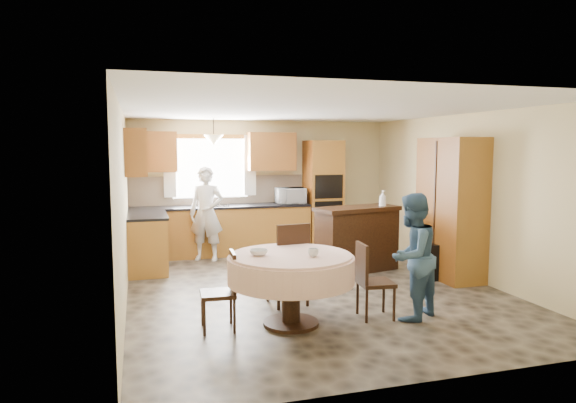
# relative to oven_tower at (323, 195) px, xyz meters

# --- Properties ---
(floor) EXTENTS (5.00, 6.00, 0.01)m
(floor) POSITION_rel_oven_tower_xyz_m (-1.15, -2.69, -1.06)
(floor) COLOR brown
(floor) RESTS_ON ground
(ceiling) EXTENTS (5.00, 6.00, 0.01)m
(ceiling) POSITION_rel_oven_tower_xyz_m (-1.15, -2.69, 1.44)
(ceiling) COLOR white
(ceiling) RESTS_ON wall_back
(wall_back) EXTENTS (5.00, 0.02, 2.50)m
(wall_back) POSITION_rel_oven_tower_xyz_m (-1.15, 0.31, 0.19)
(wall_back) COLOR tan
(wall_back) RESTS_ON floor
(wall_front) EXTENTS (5.00, 0.02, 2.50)m
(wall_front) POSITION_rel_oven_tower_xyz_m (-1.15, -5.69, 0.19)
(wall_front) COLOR tan
(wall_front) RESTS_ON floor
(wall_left) EXTENTS (0.02, 6.00, 2.50)m
(wall_left) POSITION_rel_oven_tower_xyz_m (-3.65, -2.69, 0.19)
(wall_left) COLOR tan
(wall_left) RESTS_ON floor
(wall_right) EXTENTS (0.02, 6.00, 2.50)m
(wall_right) POSITION_rel_oven_tower_xyz_m (1.35, -2.69, 0.19)
(wall_right) COLOR tan
(wall_right) RESTS_ON floor
(window) EXTENTS (1.40, 0.03, 1.10)m
(window) POSITION_rel_oven_tower_xyz_m (-2.15, 0.29, 0.54)
(window) COLOR white
(window) RESTS_ON wall_back
(curtain_left) EXTENTS (0.22, 0.02, 1.15)m
(curtain_left) POSITION_rel_oven_tower_xyz_m (-2.90, 0.24, 0.59)
(curtain_left) COLOR white
(curtain_left) RESTS_ON wall_back
(curtain_right) EXTENTS (0.22, 0.02, 1.15)m
(curtain_right) POSITION_rel_oven_tower_xyz_m (-1.40, 0.24, 0.59)
(curtain_right) COLOR white
(curtain_right) RESTS_ON wall_back
(base_cab_back) EXTENTS (3.30, 0.60, 0.88)m
(base_cab_back) POSITION_rel_oven_tower_xyz_m (-2.00, 0.01, -0.62)
(base_cab_back) COLOR #C48A34
(base_cab_back) RESTS_ON floor
(counter_back) EXTENTS (3.30, 0.64, 0.04)m
(counter_back) POSITION_rel_oven_tower_xyz_m (-2.00, 0.01, -0.16)
(counter_back) COLOR black
(counter_back) RESTS_ON base_cab_back
(base_cab_left) EXTENTS (0.60, 1.20, 0.88)m
(base_cab_left) POSITION_rel_oven_tower_xyz_m (-3.35, -0.89, -0.62)
(base_cab_left) COLOR #C48A34
(base_cab_left) RESTS_ON floor
(counter_left) EXTENTS (0.64, 1.20, 0.04)m
(counter_left) POSITION_rel_oven_tower_xyz_m (-3.35, -0.89, -0.16)
(counter_left) COLOR black
(counter_left) RESTS_ON base_cab_left
(backsplash) EXTENTS (3.30, 0.02, 0.55)m
(backsplash) POSITION_rel_oven_tower_xyz_m (-2.00, 0.30, 0.12)
(backsplash) COLOR #CFB091
(backsplash) RESTS_ON wall_back
(wall_cab_left) EXTENTS (0.85, 0.33, 0.72)m
(wall_cab_left) POSITION_rel_oven_tower_xyz_m (-3.20, 0.15, 0.85)
(wall_cab_left) COLOR #A56229
(wall_cab_left) RESTS_ON wall_back
(wall_cab_right) EXTENTS (0.90, 0.33, 0.72)m
(wall_cab_right) POSITION_rel_oven_tower_xyz_m (-1.00, 0.15, 0.85)
(wall_cab_right) COLOR #A56229
(wall_cab_right) RESTS_ON wall_back
(wall_cab_side) EXTENTS (0.33, 1.20, 0.72)m
(wall_cab_side) POSITION_rel_oven_tower_xyz_m (-3.48, -0.89, 0.85)
(wall_cab_side) COLOR #A56229
(wall_cab_side) RESTS_ON wall_left
(oven_tower) EXTENTS (0.66, 0.62, 2.12)m
(oven_tower) POSITION_rel_oven_tower_xyz_m (0.00, 0.00, 0.00)
(oven_tower) COLOR #C48A34
(oven_tower) RESTS_ON floor
(oven_upper) EXTENTS (0.56, 0.01, 0.45)m
(oven_upper) POSITION_rel_oven_tower_xyz_m (0.00, -0.31, 0.19)
(oven_upper) COLOR black
(oven_upper) RESTS_ON oven_tower
(oven_lower) EXTENTS (0.56, 0.01, 0.45)m
(oven_lower) POSITION_rel_oven_tower_xyz_m (0.00, -0.31, -0.31)
(oven_lower) COLOR black
(oven_lower) RESTS_ON oven_tower
(pendant) EXTENTS (0.36, 0.36, 0.18)m
(pendant) POSITION_rel_oven_tower_xyz_m (-2.15, -0.19, 1.06)
(pendant) COLOR beige
(pendant) RESTS_ON ceiling
(sideboard) EXTENTS (1.46, 0.86, 0.98)m
(sideboard) POSITION_rel_oven_tower_xyz_m (-0.10, -1.86, -0.57)
(sideboard) COLOR #311B0D
(sideboard) RESTS_ON floor
(space_heater) EXTENTS (0.43, 0.32, 0.55)m
(space_heater) POSITION_rel_oven_tower_xyz_m (0.80, -2.69, -0.79)
(space_heater) COLOR black
(space_heater) RESTS_ON floor
(cupboard) EXTENTS (0.56, 1.12, 2.13)m
(cupboard) POSITION_rel_oven_tower_xyz_m (1.07, -2.67, 0.01)
(cupboard) COLOR #C48A34
(cupboard) RESTS_ON floor
(dining_table) EXTENTS (1.41, 1.41, 0.81)m
(dining_table) POSITION_rel_oven_tower_xyz_m (-1.86, -4.01, -0.43)
(dining_table) COLOR #311B0D
(dining_table) RESTS_ON floor
(chair_left) EXTENTS (0.39, 0.39, 0.86)m
(chair_left) POSITION_rel_oven_tower_xyz_m (-2.60, -3.93, -0.59)
(chair_left) COLOR #311B0D
(chair_left) RESTS_ON floor
(chair_back) EXTENTS (0.50, 0.50, 1.05)m
(chair_back) POSITION_rel_oven_tower_xyz_m (-1.67, -3.33, -0.48)
(chair_back) COLOR #311B0D
(chair_back) RESTS_ON floor
(chair_right) EXTENTS (0.42, 0.42, 0.89)m
(chair_right) POSITION_rel_oven_tower_xyz_m (-0.91, -4.04, -0.57)
(chair_right) COLOR #311B0D
(chair_right) RESTS_ON floor
(framed_picture) EXTENTS (0.06, 0.59, 0.49)m
(framed_picture) POSITION_rel_oven_tower_xyz_m (1.32, -1.73, 0.48)
(framed_picture) COLOR gold
(framed_picture) RESTS_ON wall_right
(microwave) EXTENTS (0.56, 0.39, 0.30)m
(microwave) POSITION_rel_oven_tower_xyz_m (-0.68, -0.04, 0.01)
(microwave) COLOR silver
(microwave) RESTS_ON counter_back
(person_sink) EXTENTS (0.71, 0.60, 1.66)m
(person_sink) POSITION_rel_oven_tower_xyz_m (-2.33, -0.39, -0.23)
(person_sink) COLOR silver
(person_sink) RESTS_ON floor
(person_dining) EXTENTS (0.90, 0.85, 1.47)m
(person_dining) POSITION_rel_oven_tower_xyz_m (-0.46, -4.19, -0.33)
(person_dining) COLOR #335271
(person_dining) RESTS_ON floor
(bowl_sideboard) EXTENTS (0.30, 0.30, 0.05)m
(bowl_sideboard) POSITION_rel_oven_tower_xyz_m (-0.31, -1.86, -0.05)
(bowl_sideboard) COLOR #B2B2B2
(bowl_sideboard) RESTS_ON sideboard
(bottle_sideboard) EXTENTS (0.16, 0.16, 0.32)m
(bottle_sideboard) POSITION_rel_oven_tower_xyz_m (0.34, -1.86, 0.08)
(bottle_sideboard) COLOR silver
(bottle_sideboard) RESTS_ON sideboard
(cup_table) EXTENTS (0.14, 0.14, 0.09)m
(cup_table) POSITION_rel_oven_tower_xyz_m (-1.67, -4.20, -0.21)
(cup_table) COLOR #B2B2B2
(cup_table) RESTS_ON dining_table
(bowl_table) EXTENTS (0.22, 0.22, 0.06)m
(bowl_table) POSITION_rel_oven_tower_xyz_m (-2.22, -3.96, -0.22)
(bowl_table) COLOR #B2B2B2
(bowl_table) RESTS_ON dining_table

